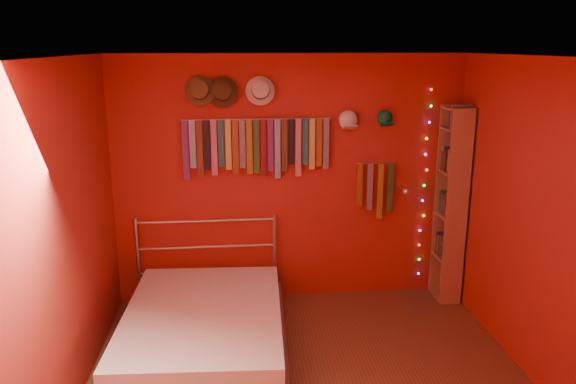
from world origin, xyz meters
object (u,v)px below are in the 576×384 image
object	(u,v)px
tie_rack	(256,145)
bookshelf	(455,204)
reading_lamp	(405,191)
bed	(204,329)

from	to	relation	value
tie_rack	bookshelf	size ratio (longest dim) A/B	0.72
tie_rack	reading_lamp	bearing A→B (deg)	-7.02
tie_rack	bed	bearing A→B (deg)	-116.86
bookshelf	tie_rack	bearing A→B (deg)	175.56
reading_lamp	bed	world-z (taller)	reading_lamp
tie_rack	reading_lamp	xyz separation A→B (m)	(1.46, -0.18, -0.45)
bookshelf	bed	world-z (taller)	bookshelf
tie_rack	bookshelf	xyz separation A→B (m)	(1.99, -0.15, -0.62)
bookshelf	bed	xyz separation A→B (m)	(-2.51, -0.86, -0.80)
bed	reading_lamp	bearing A→B (deg)	25.60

